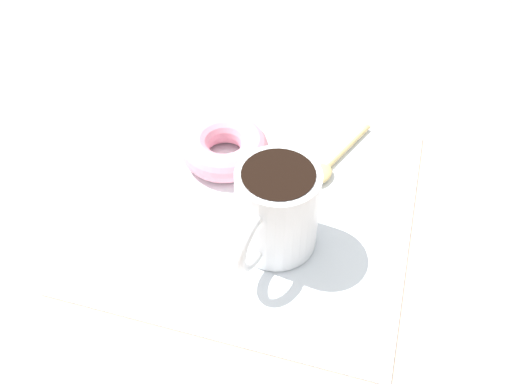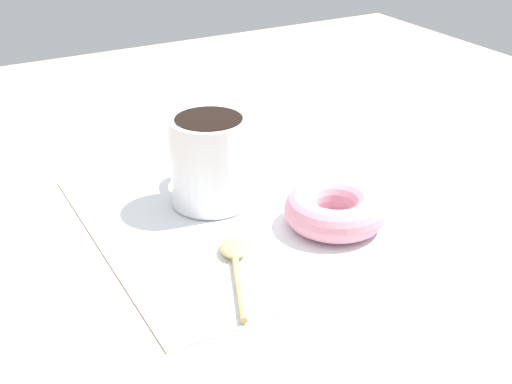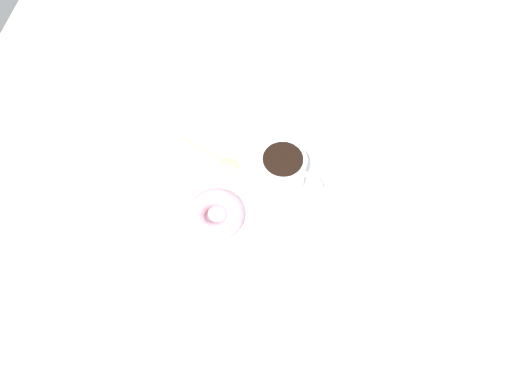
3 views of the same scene
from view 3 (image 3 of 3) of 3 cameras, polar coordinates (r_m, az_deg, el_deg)
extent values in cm
cube|color=tan|center=(84.78, 0.63, -2.85)|extent=(120.00, 120.00, 2.00)
cube|color=white|center=(85.07, 0.00, -0.67)|extent=(31.59, 31.59, 0.30)
cylinder|color=white|center=(82.28, 2.95, 2.19)|extent=(7.65, 7.65, 8.77)
cylinder|color=black|center=(78.68, 3.09, 3.70)|extent=(6.45, 6.45, 0.60)
torus|color=white|center=(81.75, 5.76, 1.14)|extent=(5.86, 2.23, 5.81)
torus|color=pink|center=(82.08, -4.72, -2.61)|extent=(9.53, 9.53, 3.08)
ellipsoid|color=#D8B772|center=(87.71, -3.05, 3.18)|extent=(4.25, 3.63, 0.90)
cylinder|color=#D8B772|center=(89.82, -6.00, 4.79)|extent=(8.81, 4.20, 0.56)
camera|label=1|loc=(0.66, 38.73, 19.34)|focal=40.00mm
camera|label=2|loc=(1.00, -32.76, 29.01)|focal=50.00mm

